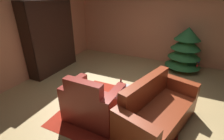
{
  "coord_description": "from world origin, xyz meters",
  "views": [
    {
      "loc": [
        0.91,
        -2.75,
        2.16
      ],
      "look_at": [
        -0.37,
        0.01,
        0.75
      ],
      "focal_mm": 26.65,
      "sensor_mm": 36.0,
      "label": 1
    }
  ],
  "objects_px": {
    "bottle_on_table": "(121,87)",
    "decorated_tree": "(185,50)",
    "armchair_red": "(92,104)",
    "coffee_table": "(129,96)",
    "couch_red": "(156,111)",
    "book_stack_on_table": "(128,89)",
    "bookshelf_unit": "(53,39)"
  },
  "relations": [
    {
      "from": "book_stack_on_table",
      "to": "bottle_on_table",
      "type": "xyz_separation_m",
      "value": [
        -0.12,
        -0.08,
        0.05
      ]
    },
    {
      "from": "book_stack_on_table",
      "to": "bottle_on_table",
      "type": "height_order",
      "value": "bottle_on_table"
    },
    {
      "from": "coffee_table",
      "to": "bottle_on_table",
      "type": "relative_size",
      "value": 2.13
    },
    {
      "from": "bookshelf_unit",
      "to": "book_stack_on_table",
      "type": "relative_size",
      "value": 8.68
    },
    {
      "from": "book_stack_on_table",
      "to": "decorated_tree",
      "type": "relative_size",
      "value": 0.18
    },
    {
      "from": "bookshelf_unit",
      "to": "couch_red",
      "type": "relative_size",
      "value": 1.1
    },
    {
      "from": "bookshelf_unit",
      "to": "decorated_tree",
      "type": "relative_size",
      "value": 1.54
    },
    {
      "from": "bookshelf_unit",
      "to": "coffee_table",
      "type": "relative_size",
      "value": 3.31
    },
    {
      "from": "couch_red",
      "to": "book_stack_on_table",
      "type": "distance_m",
      "value": 0.64
    },
    {
      "from": "couch_red",
      "to": "coffee_table",
      "type": "distance_m",
      "value": 0.56
    },
    {
      "from": "coffee_table",
      "to": "bookshelf_unit",
      "type": "bearing_deg",
      "value": 158.71
    },
    {
      "from": "bookshelf_unit",
      "to": "coffee_table",
      "type": "xyz_separation_m",
      "value": [
        2.74,
        -1.07,
        -0.55
      ]
    },
    {
      "from": "armchair_red",
      "to": "book_stack_on_table",
      "type": "distance_m",
      "value": 0.72
    },
    {
      "from": "armchair_red",
      "to": "coffee_table",
      "type": "distance_m",
      "value": 0.71
    },
    {
      "from": "couch_red",
      "to": "decorated_tree",
      "type": "relative_size",
      "value": 1.4
    },
    {
      "from": "book_stack_on_table",
      "to": "decorated_tree",
      "type": "distance_m",
      "value": 2.69
    },
    {
      "from": "bottle_on_table",
      "to": "armchair_red",
      "type": "bearing_deg",
      "value": -133.58
    },
    {
      "from": "bottle_on_table",
      "to": "decorated_tree",
      "type": "relative_size",
      "value": 0.22
    },
    {
      "from": "coffee_table",
      "to": "decorated_tree",
      "type": "bearing_deg",
      "value": 72.93
    },
    {
      "from": "armchair_red",
      "to": "decorated_tree",
      "type": "height_order",
      "value": "decorated_tree"
    },
    {
      "from": "coffee_table",
      "to": "bottle_on_table",
      "type": "distance_m",
      "value": 0.23
    },
    {
      "from": "decorated_tree",
      "to": "coffee_table",
      "type": "bearing_deg",
      "value": -107.07
    },
    {
      "from": "armchair_red",
      "to": "coffee_table",
      "type": "xyz_separation_m",
      "value": [
        0.55,
        0.44,
        0.08
      ]
    },
    {
      "from": "armchair_red",
      "to": "coffee_table",
      "type": "height_order",
      "value": "armchair_red"
    },
    {
      "from": "armchair_red",
      "to": "bookshelf_unit",
      "type": "bearing_deg",
      "value": 145.5
    },
    {
      "from": "coffee_table",
      "to": "bottle_on_table",
      "type": "bearing_deg",
      "value": -167.04
    },
    {
      "from": "couch_red",
      "to": "book_stack_on_table",
      "type": "xyz_separation_m",
      "value": [
        -0.58,
        0.14,
        0.23
      ]
    },
    {
      "from": "coffee_table",
      "to": "book_stack_on_table",
      "type": "xyz_separation_m",
      "value": [
        -0.04,
        0.04,
        0.12
      ]
    },
    {
      "from": "bookshelf_unit",
      "to": "book_stack_on_table",
      "type": "distance_m",
      "value": 2.92
    },
    {
      "from": "armchair_red",
      "to": "bottle_on_table",
      "type": "distance_m",
      "value": 0.61
    },
    {
      "from": "armchair_red",
      "to": "bottle_on_table",
      "type": "relative_size",
      "value": 3.56
    },
    {
      "from": "book_stack_on_table",
      "to": "bottle_on_table",
      "type": "bearing_deg",
      "value": -146.52
    }
  ]
}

